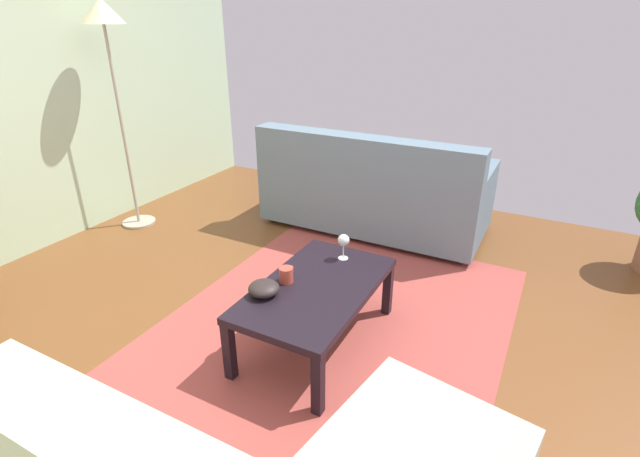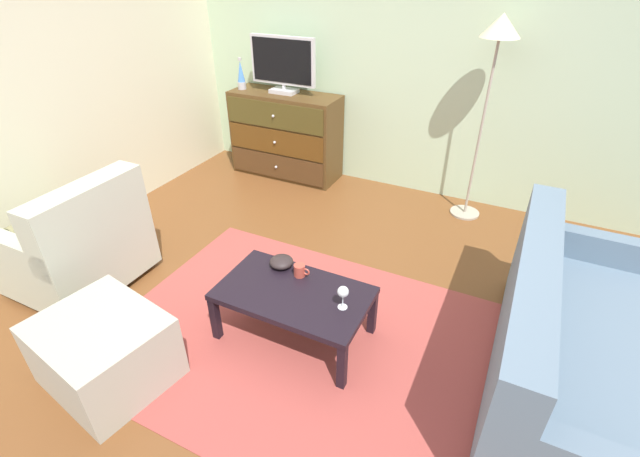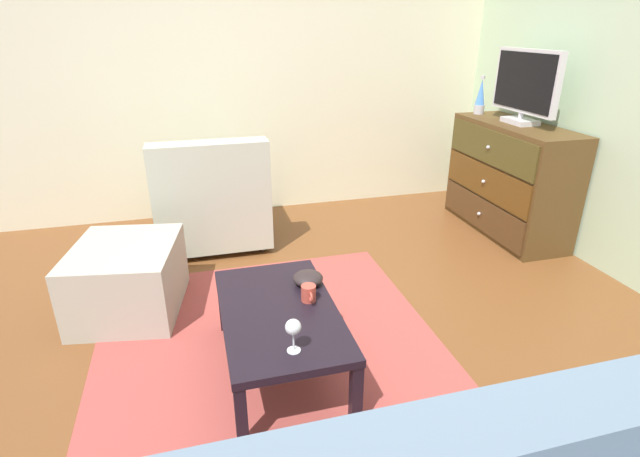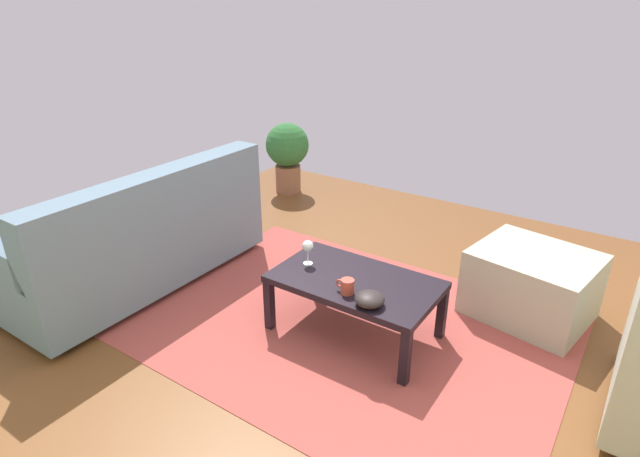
{
  "view_description": "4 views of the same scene",
  "coord_description": "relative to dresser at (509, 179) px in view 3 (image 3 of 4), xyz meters",
  "views": [
    {
      "loc": [
        -1.77,
        -1.19,
        1.7
      ],
      "look_at": [
        0.02,
        -0.25,
        0.76
      ],
      "focal_mm": 26.24,
      "sensor_mm": 36.0,
      "label": 1
    },
    {
      "loc": [
        1.22,
        -2.06,
        2.2
      ],
      "look_at": [
        0.28,
        -0.14,
        0.87
      ],
      "focal_mm": 24.9,
      "sensor_mm": 36.0,
      "label": 2
    },
    {
      "loc": [
        2.12,
        -0.51,
        1.67
      ],
      "look_at": [
        0.2,
        0.01,
        0.82
      ],
      "focal_mm": 27.04,
      "sensor_mm": 36.0,
      "label": 3
    },
    {
      "loc": [
        -1.19,
        2.12,
        1.89
      ],
      "look_at": [
        0.2,
        0.06,
        0.76
      ],
      "focal_mm": 29.02,
      "sensor_mm": 36.0,
      "label": 4
    }
  ],
  "objects": [
    {
      "name": "lava_lamp",
      "position": [
        -0.5,
        -0.04,
        0.61
      ],
      "size": [
        0.09,
        0.09,
        0.33
      ],
      "color": "#B7B7BC",
      "rests_on": "dresser"
    },
    {
      "name": "bowl_decorative",
      "position": [
        1.13,
        -2.02,
        -0.05
      ],
      "size": [
        0.16,
        0.16,
        0.07
      ],
      "primitive_type": "ellipsoid",
      "color": "#2A2121",
      "rests_on": "coffee_table"
    },
    {
      "name": "tv",
      "position": [
        -0.01,
        0.02,
        0.76
      ],
      "size": [
        0.73,
        0.18,
        0.57
      ],
      "color": "silver",
      "rests_on": "dresser"
    },
    {
      "name": "wall_plain_left",
      "position": [
        -1.15,
        -2.05,
        0.82
      ],
      "size": [
        0.12,
        5.2,
        2.56
      ],
      "primitive_type": "cube",
      "color": "beige",
      "rests_on": "ground_plane"
    },
    {
      "name": "ground_plane",
      "position": [
        1.22,
        -2.05,
        -0.49
      ],
      "size": [
        5.22,
        5.2,
        0.05
      ],
      "primitive_type": "cube",
      "color": "brown"
    },
    {
      "name": "mug",
      "position": [
        1.29,
        -2.06,
        -0.05
      ],
      "size": [
        0.11,
        0.08,
        0.08
      ],
      "color": "#B54435",
      "rests_on": "coffee_table"
    },
    {
      "name": "dresser",
      "position": [
        0.0,
        0.0,
        0.0
      ],
      "size": [
        1.21,
        0.49,
        0.93
      ],
      "color": "#4F371A",
      "rests_on": "ground_plane"
    },
    {
      "name": "area_rug",
      "position": [
        1.42,
        -2.25,
        -0.46
      ],
      "size": [
        2.6,
        1.9,
        0.01
      ],
      "primitive_type": "cube",
      "color": "#A1443D",
      "rests_on": "ground_plane"
    },
    {
      "name": "armchair",
      "position": [
        -0.38,
        -2.45,
        -0.11
      ],
      "size": [
        0.8,
        0.86,
        0.89
      ],
      "color": "#332319",
      "rests_on": "ground_plane"
    },
    {
      "name": "coffee_table",
      "position": [
        1.33,
        -2.22,
        -0.13
      ],
      "size": [
        0.97,
        0.56,
        0.37
      ],
      "color": "black",
      "rests_on": "ground_plane"
    },
    {
      "name": "wine_glass",
      "position": [
        1.67,
        -2.22,
        0.03
      ],
      "size": [
        0.07,
        0.07,
        0.16
      ],
      "color": "silver",
      "rests_on": "coffee_table"
    },
    {
      "name": "ottoman",
      "position": [
        0.5,
        -3.02,
        -0.25
      ],
      "size": [
        0.79,
        0.71,
        0.44
      ],
      "primitive_type": "cube",
      "rotation": [
        0.0,
        0.0,
        -0.17
      ],
      "color": "#A9A995",
      "rests_on": "ground_plane"
    }
  ]
}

